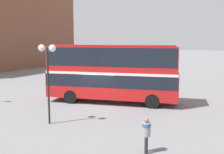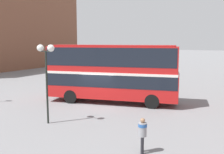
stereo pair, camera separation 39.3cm
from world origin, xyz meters
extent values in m
plane|color=slate|center=(0.00, 0.00, 0.00)|extent=(240.00, 240.00, 0.00)
cube|color=brown|center=(-28.73, 13.95, 7.81)|extent=(8.26, 30.98, 15.62)
cube|color=red|center=(0.46, 1.21, 1.48)|extent=(10.92, 5.18, 2.02)
cube|color=red|center=(0.46, 1.21, 3.55)|extent=(10.75, 5.07, 2.12)
cube|color=black|center=(0.46, 1.21, 1.93)|extent=(10.83, 5.19, 0.99)
cube|color=black|center=(0.46, 1.21, 3.81)|extent=(10.60, 5.06, 1.45)
cube|color=silver|center=(0.46, 1.21, 2.52)|extent=(10.83, 5.18, 0.20)
cube|color=maroon|center=(0.46, 1.21, 4.66)|extent=(10.24, 4.78, 0.10)
cylinder|color=black|center=(3.46, 3.18, 0.55)|extent=(1.14, 0.58, 1.10)
cylinder|color=black|center=(4.04, 1.02, 0.55)|extent=(1.14, 0.58, 1.10)
cylinder|color=black|center=(-2.91, 1.46, 0.55)|extent=(1.14, 0.58, 1.10)
cylinder|color=black|center=(-2.33, -0.70, 0.55)|extent=(1.14, 0.58, 1.10)
cylinder|color=#232328|center=(6.58, -6.68, 0.40)|extent=(0.15, 0.15, 0.79)
cylinder|color=#232328|center=(6.48, -6.46, 0.40)|extent=(0.15, 0.15, 0.79)
cylinder|color=gray|center=(6.53, -6.57, 1.10)|extent=(0.50, 0.50, 0.63)
cylinder|color=#28569E|center=(6.53, -6.57, 1.30)|extent=(0.53, 0.53, 0.14)
sphere|color=#936B4C|center=(6.53, -6.57, 1.53)|extent=(0.21, 0.21, 0.21)
cube|color=silver|center=(-12.87, 14.42, 0.68)|extent=(4.24, 2.54, 0.82)
cube|color=black|center=(-13.02, 14.39, 1.37)|extent=(2.35, 1.96, 0.55)
cylinder|color=black|center=(-11.84, 15.44, 0.32)|extent=(0.67, 0.35, 0.64)
cylinder|color=black|center=(-11.50, 13.94, 0.32)|extent=(0.67, 0.35, 0.64)
cylinder|color=black|center=(-14.23, 14.90, 0.32)|extent=(0.67, 0.35, 0.64)
cylinder|color=black|center=(-13.89, 13.40, 0.32)|extent=(0.67, 0.35, 0.64)
cylinder|color=black|center=(-0.25, -5.51, 2.25)|extent=(0.12, 0.12, 4.49)
cylinder|color=black|center=(-0.25, -5.51, 4.44)|extent=(0.84, 0.06, 0.06)
sphere|color=white|center=(-0.67, -5.51, 4.64)|extent=(0.42, 0.42, 0.42)
sphere|color=white|center=(0.17, -5.51, 4.64)|extent=(0.42, 0.42, 0.42)
camera|label=1|loc=(10.66, -17.32, 5.12)|focal=42.00mm
camera|label=2|loc=(11.00, -17.13, 5.12)|focal=42.00mm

